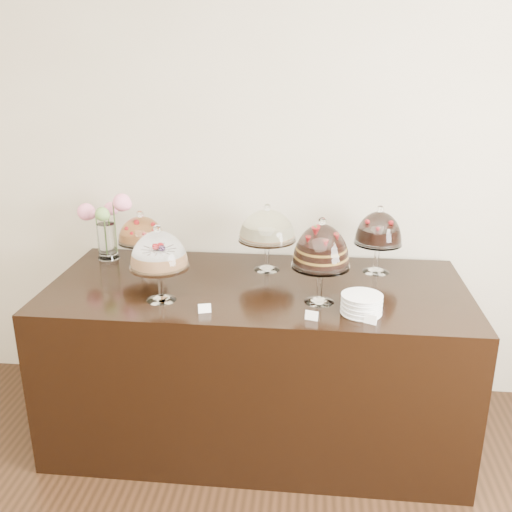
# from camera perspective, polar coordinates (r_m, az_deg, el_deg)

# --- Properties ---
(wall_back) EXTENTS (5.00, 0.04, 3.00)m
(wall_back) POSITION_cam_1_polar(r_m,az_deg,el_deg) (3.39, 1.40, 10.08)
(wall_back) COLOR beige
(wall_back) RESTS_ON ground
(display_counter) EXTENTS (2.20, 1.00, 0.90)m
(display_counter) POSITION_cam_1_polar(r_m,az_deg,el_deg) (3.22, 0.10, -10.35)
(display_counter) COLOR black
(display_counter) RESTS_ON ground
(cake_stand_sugar_sponge) EXTENTS (0.29, 0.29, 0.39)m
(cake_stand_sugar_sponge) POSITION_cam_1_polar(r_m,az_deg,el_deg) (2.79, -9.69, 0.26)
(cake_stand_sugar_sponge) COLOR white
(cake_stand_sugar_sponge) RESTS_ON display_counter
(cake_stand_choco_layer) EXTENTS (0.28, 0.28, 0.43)m
(cake_stand_choco_layer) POSITION_cam_1_polar(r_m,az_deg,el_deg) (2.74, 6.53, 0.68)
(cake_stand_choco_layer) COLOR white
(cake_stand_choco_layer) RESTS_ON display_counter
(cake_stand_cheesecake) EXTENTS (0.33, 0.33, 0.38)m
(cake_stand_cheesecake) POSITION_cam_1_polar(r_m,az_deg,el_deg) (3.16, 1.12, 2.84)
(cake_stand_cheesecake) COLOR white
(cake_stand_cheesecake) RESTS_ON display_counter
(cake_stand_dark_choco) EXTENTS (0.26, 0.26, 0.38)m
(cake_stand_dark_choco) POSITION_cam_1_polar(r_m,az_deg,el_deg) (3.20, 12.17, 2.46)
(cake_stand_dark_choco) COLOR white
(cake_stand_dark_choco) RESTS_ON display_counter
(cake_stand_fruit_tart) EXTENTS (0.27, 0.27, 0.33)m
(cake_stand_fruit_tart) POSITION_cam_1_polar(r_m,az_deg,el_deg) (3.29, -11.41, 2.33)
(cake_stand_fruit_tart) COLOR white
(cake_stand_fruit_tart) RESTS_ON display_counter
(flower_vase) EXTENTS (0.33, 0.26, 0.40)m
(flower_vase) POSITION_cam_1_polar(r_m,az_deg,el_deg) (3.48, -14.76, 3.21)
(flower_vase) COLOR white
(flower_vase) RESTS_ON display_counter
(plate_stack) EXTENTS (0.19, 0.19, 0.09)m
(plate_stack) POSITION_cam_1_polar(r_m,az_deg,el_deg) (2.72, 10.51, -4.77)
(plate_stack) COLOR white
(plate_stack) RESTS_ON display_counter
(price_card_left) EXTENTS (0.06, 0.03, 0.04)m
(price_card_left) POSITION_cam_1_polar(r_m,az_deg,el_deg) (2.71, -5.17, -5.24)
(price_card_left) COLOR white
(price_card_left) RESTS_ON display_counter
(price_card_right) EXTENTS (0.06, 0.04, 0.04)m
(price_card_right) POSITION_cam_1_polar(r_m,az_deg,el_deg) (2.64, 11.36, -6.22)
(price_card_right) COLOR white
(price_card_right) RESTS_ON display_counter
(price_card_extra) EXTENTS (0.06, 0.03, 0.04)m
(price_card_extra) POSITION_cam_1_polar(r_m,az_deg,el_deg) (2.64, 5.58, -5.95)
(price_card_extra) COLOR white
(price_card_extra) RESTS_ON display_counter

